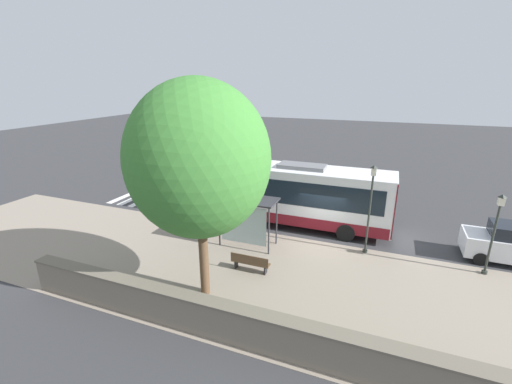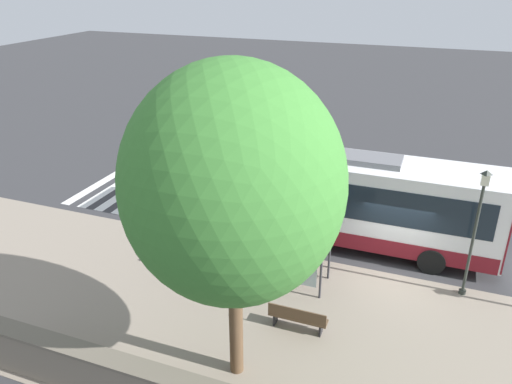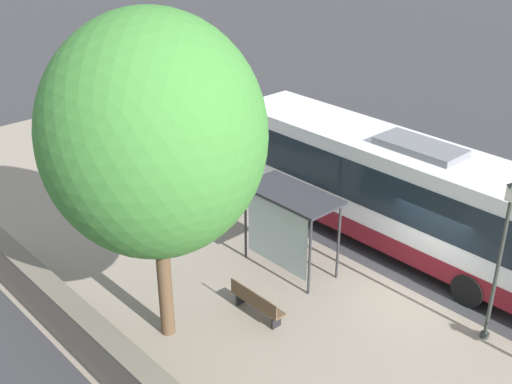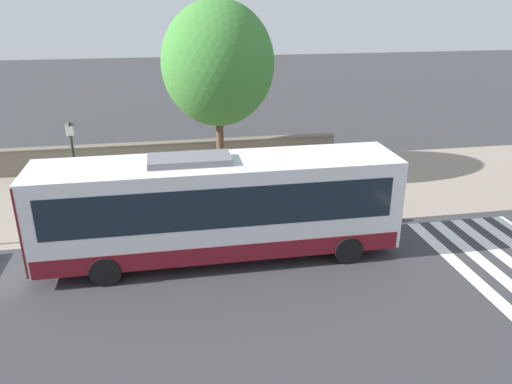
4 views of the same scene
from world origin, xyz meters
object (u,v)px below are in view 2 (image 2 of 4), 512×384
at_px(bus_shelter, 287,230).
at_px(pedestrian, 199,213).
at_px(street_lamp_near, 476,224).
at_px(shade_tree, 233,185).
at_px(bus, 339,196).
at_px(bench, 298,318).

height_order(bus_shelter, pedestrian, bus_shelter).
bearing_deg(street_lamp_near, bus_shelter, 104.42).
xyz_separation_m(bus_shelter, pedestrian, (2.10, 4.46, -1.13)).
xyz_separation_m(pedestrian, shade_tree, (-6.66, -4.50, 4.67)).
relative_size(bus, street_lamp_near, 2.67).
distance_m(bus, shade_tree, 9.13).
distance_m(street_lamp_near, shade_tree, 8.98).
xyz_separation_m(bus, pedestrian, (-1.62, 5.47, -0.95)).
relative_size(bus, bench, 6.69).
bearing_deg(shade_tree, street_lamp_near, -44.14).
xyz_separation_m(bus_shelter, street_lamp_near, (1.53, -5.95, 0.58)).
height_order(pedestrian, street_lamp_near, street_lamp_near).
bearing_deg(pedestrian, shade_tree, -145.94).
height_order(street_lamp_near, shade_tree, shade_tree).
bearing_deg(shade_tree, bench, -26.30).
height_order(bus_shelter, bench, bus_shelter).
bearing_deg(bus_shelter, bus, -15.22).
relative_size(bus, bus_shelter, 4.02).
distance_m(bench, shade_tree, 5.76).
bearing_deg(bus, shade_tree, 173.30).
bearing_deg(pedestrian, street_lamp_near, -93.16).
relative_size(bus_shelter, shade_tree, 0.36).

